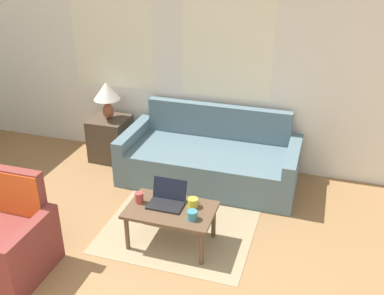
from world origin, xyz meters
TOP-DOWN VIEW (x-y plane):
  - wall_back at (-0.00, 3.91)m, footprint 6.94×0.06m
  - rug at (0.57, 2.73)m, footprint 1.51×2.08m
  - couch at (0.60, 3.43)m, footprint 2.09×0.95m
  - armchair at (-0.73, 1.31)m, footprint 0.82×0.71m
  - side_table at (-0.81, 3.57)m, footprint 0.47×0.47m
  - table_lamp at (-0.81, 3.57)m, footprint 0.33×0.33m
  - coffee_table at (0.57, 2.10)m, footprint 0.84×0.53m
  - laptop at (0.51, 2.17)m, footprint 0.34×0.27m
  - cup_navy at (0.76, 2.19)m, footprint 0.10×0.10m
  - cup_yellow at (0.82, 2.00)m, footprint 0.10×0.10m
  - cup_white at (0.24, 2.11)m, footprint 0.08×0.08m

SIDE VIEW (x-z plane):
  - rug at x=0.57m, z-range 0.00..0.01m
  - couch at x=0.60m, z-range -0.16..0.68m
  - armchair at x=-0.73m, z-range -0.17..0.73m
  - side_table at x=-0.81m, z-range 0.00..0.57m
  - coffee_table at x=0.57m, z-range 0.15..0.55m
  - cup_yellow at x=0.82m, z-range 0.40..0.48m
  - cup_navy at x=0.76m, z-range 0.40..0.49m
  - laptop at x=0.51m, z-range 0.34..0.56m
  - cup_white at x=0.24m, z-range 0.40..0.50m
  - table_lamp at x=-0.81m, z-range 0.66..1.15m
  - wall_back at x=0.00m, z-range 0.01..2.61m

